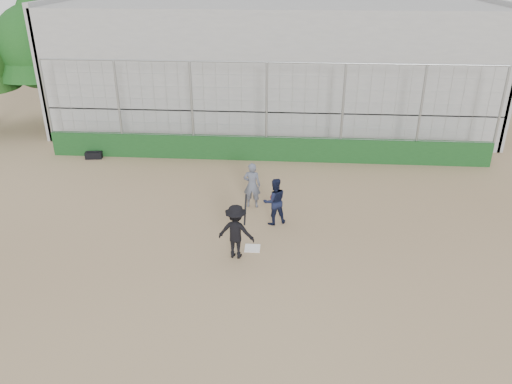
# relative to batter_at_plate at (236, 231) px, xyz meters

# --- Properties ---
(ground) EXTENTS (90.00, 90.00, 0.00)m
(ground) POSITION_rel_batter_at_plate_xyz_m (0.42, 0.43, -0.79)
(ground) COLOR brown
(ground) RESTS_ON ground
(home_plate) EXTENTS (0.44, 0.44, 0.02)m
(home_plate) POSITION_rel_batter_at_plate_xyz_m (0.42, 0.43, -0.78)
(home_plate) COLOR white
(home_plate) RESTS_ON ground
(backstop) EXTENTS (18.10, 0.25, 4.04)m
(backstop) POSITION_rel_batter_at_plate_xyz_m (0.42, 7.43, 0.16)
(backstop) COLOR #123915
(backstop) RESTS_ON ground
(bleachers) EXTENTS (20.25, 6.70, 6.98)m
(bleachers) POSITION_rel_batter_at_plate_xyz_m (0.42, 12.38, 2.13)
(bleachers) COLOR gray
(bleachers) RESTS_ON ground
(tree_left) EXTENTS (4.48, 4.48, 7.00)m
(tree_left) POSITION_rel_batter_at_plate_xyz_m (-10.58, 11.43, 3.60)
(tree_left) COLOR #372514
(tree_left) RESTS_ON ground
(batter_at_plate) EXTENTS (1.10, 0.81, 1.75)m
(batter_at_plate) POSITION_rel_batter_at_plate_xyz_m (0.00, 0.00, 0.00)
(batter_at_plate) COLOR black
(batter_at_plate) RESTS_ON ground
(catcher_crouched) EXTENTS (0.92, 0.83, 1.06)m
(catcher_crouched) POSITION_rel_batter_at_plate_xyz_m (0.98, 1.97, -0.27)
(catcher_crouched) COLOR black
(catcher_crouched) RESTS_ON ground
(umpire) EXTENTS (0.59, 0.41, 1.41)m
(umpire) POSITION_rel_batter_at_plate_xyz_m (0.19, 3.13, -0.09)
(umpire) COLOR #4B515F
(umpire) RESTS_ON ground
(equipment_bag) EXTENTS (0.71, 0.38, 0.33)m
(equipment_bag) POSITION_rel_batter_at_plate_xyz_m (-6.77, 7.06, -0.65)
(equipment_bag) COLOR black
(equipment_bag) RESTS_ON ground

